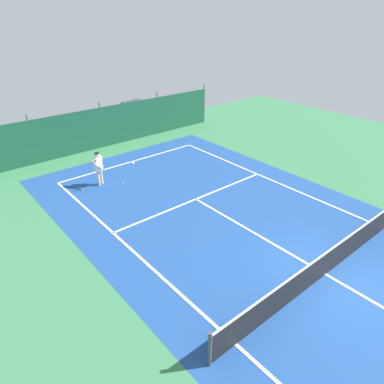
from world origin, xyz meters
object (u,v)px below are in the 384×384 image
object	(u,v)px
parked_car	(139,114)
tennis_ball_near_player	(123,183)
tennis_ball_by_sideline	(82,190)
tennis_player	(99,166)
tennis_net	(328,262)
tennis_ball_midcourt	(154,171)

from	to	relation	value
parked_car	tennis_ball_near_player	bearing A→B (deg)	44.79
tennis_ball_by_sideline	parked_car	world-z (taller)	parked_car
tennis_ball_near_player	tennis_ball_by_sideline	distance (m)	1.90
tennis_player	tennis_ball_near_player	size ratio (longest dim) A/B	24.85
tennis_net	tennis_player	world-z (taller)	tennis_player
tennis_net	parked_car	xyz separation A→B (m)	(3.87, 17.20, 0.33)
tennis_ball_near_player	tennis_ball_by_sideline	world-z (taller)	same
tennis_ball_by_sideline	tennis_ball_midcourt	bearing A→B (deg)	-5.03
tennis_ball_midcourt	tennis_net	bearing A→B (deg)	-91.31
parked_car	tennis_player	bearing A→B (deg)	38.47
tennis_ball_midcourt	parked_car	size ratio (longest dim) A/B	0.01
tennis_net	tennis_player	distance (m)	10.75
tennis_player	tennis_ball_midcourt	bearing A→B (deg)	151.51
tennis_net	tennis_ball_midcourt	xyz separation A→B (m)	(0.23, 10.06, -0.48)
tennis_net	parked_car	distance (m)	17.63
tennis_net	tennis_player	bearing A→B (deg)	103.83
tennis_ball_near_player	parked_car	bearing A→B (deg)	52.76
tennis_net	tennis_ball_midcourt	bearing A→B (deg)	88.69
tennis_net	tennis_ball_near_player	xyz separation A→B (m)	(-1.74, 9.81, -0.48)
tennis_net	parked_car	bearing A→B (deg)	77.31
tennis_ball_near_player	tennis_ball_midcourt	world-z (taller)	same
tennis_ball_near_player	tennis_ball_by_sideline	xyz separation A→B (m)	(-1.80, 0.59, 0.00)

